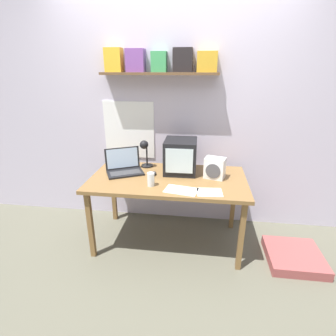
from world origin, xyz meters
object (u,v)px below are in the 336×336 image
(crt_monitor, at_px, (181,156))
(loose_paper_near_laptop, at_px, (181,190))
(computer_mouse, at_px, (153,174))
(laptop, at_px, (124,166))
(desk_lamp, at_px, (145,150))
(floor_cushion, at_px, (294,257))
(corner_desk, at_px, (168,183))
(juice_glass, at_px, (151,180))
(space_heater, at_px, (215,168))
(open_notebook, at_px, (210,192))

(crt_monitor, bearing_deg, loose_paper_near_laptop, -84.71)
(crt_monitor, relative_size, computer_mouse, 3.16)
(laptop, bearing_deg, desk_lamp, 12.96)
(laptop, relative_size, floor_cushion, 0.86)
(desk_lamp, bearing_deg, laptop, -124.25)
(corner_desk, bearing_deg, juice_glass, -122.09)
(space_heater, bearing_deg, laptop, -164.99)
(laptop, bearing_deg, computer_mouse, -35.34)
(crt_monitor, relative_size, juice_glass, 2.82)
(open_notebook, height_order, floor_cushion, open_notebook)
(open_notebook, bearing_deg, corner_desk, 145.19)
(juice_glass, relative_size, open_notebook, 0.56)
(corner_desk, height_order, loose_paper_near_laptop, loose_paper_near_laptop)
(laptop, bearing_deg, floor_cushion, -35.12)
(crt_monitor, xyz_separation_m, floor_cushion, (1.12, -0.34, -0.84))
(computer_mouse, bearing_deg, floor_cushion, -8.48)
(corner_desk, distance_m, open_notebook, 0.48)
(juice_glass, relative_size, floor_cushion, 0.25)
(corner_desk, xyz_separation_m, loose_paper_near_laptop, (0.15, -0.27, 0.06))
(laptop, height_order, computer_mouse, laptop)
(crt_monitor, relative_size, laptop, 0.83)
(laptop, distance_m, open_notebook, 0.93)
(juice_glass, height_order, open_notebook, juice_glass)
(computer_mouse, bearing_deg, corner_desk, -15.48)
(laptop, xyz_separation_m, floor_cushion, (1.69, -0.25, -0.74))
(desk_lamp, relative_size, loose_paper_near_laptop, 0.98)
(corner_desk, distance_m, desk_lamp, 0.44)
(open_notebook, relative_size, floor_cushion, 0.45)
(juice_glass, height_order, loose_paper_near_laptop, juice_glass)
(juice_glass, bearing_deg, computer_mouse, 96.29)
(laptop, bearing_deg, crt_monitor, -18.03)
(laptop, relative_size, space_heater, 1.97)
(computer_mouse, bearing_deg, crt_monitor, 27.04)
(corner_desk, distance_m, crt_monitor, 0.30)
(corner_desk, xyz_separation_m, crt_monitor, (0.10, 0.18, 0.23))
(crt_monitor, distance_m, floor_cushion, 1.44)
(crt_monitor, height_order, computer_mouse, crt_monitor)
(loose_paper_near_laptop, height_order, floor_cushion, loose_paper_near_laptop)
(juice_glass, bearing_deg, crt_monitor, 58.55)
(loose_paper_near_laptop, bearing_deg, space_heater, 47.55)
(crt_monitor, height_order, floor_cushion, crt_monitor)
(computer_mouse, distance_m, open_notebook, 0.63)
(floor_cushion, bearing_deg, computer_mouse, 171.52)
(desk_lamp, height_order, open_notebook, desk_lamp)
(desk_lamp, bearing_deg, space_heater, 1.34)
(corner_desk, xyz_separation_m, computer_mouse, (-0.16, 0.04, 0.08))
(laptop, distance_m, floor_cushion, 1.86)
(crt_monitor, distance_m, loose_paper_near_laptop, 0.47)
(desk_lamp, height_order, juice_glass, desk_lamp)
(laptop, height_order, loose_paper_near_laptop, laptop)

